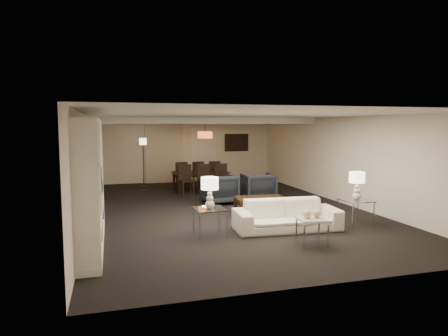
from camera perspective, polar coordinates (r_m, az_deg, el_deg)
name	(u,v)px	position (r m, az deg, el deg)	size (l,w,h in m)	color
floor	(224,208)	(10.96, 0.00, -5.73)	(11.00, 11.00, 0.00)	black
ceiling	(224,116)	(10.73, 0.00, 7.45)	(7.00, 11.00, 0.02)	silver
wall_back	(186,151)	(16.12, -5.39, 2.50)	(7.00, 0.02, 2.50)	beige
wall_front	(333,197)	(5.73, 15.34, -4.04)	(7.00, 0.02, 2.50)	beige
wall_left	(87,166)	(10.38, -18.92, 0.27)	(0.02, 11.00, 2.50)	beige
wall_right	(338,160)	(12.21, 16.01, 1.17)	(0.02, 11.00, 2.50)	beige
ceiling_soffit	(197,121)	(14.13, -3.93, 6.68)	(7.00, 4.00, 0.20)	silver
curtains	(164,152)	(15.90, -8.53, 2.23)	(1.50, 0.12, 2.40)	beige
door	(204,155)	(16.24, -2.93, 1.83)	(0.90, 0.05, 2.10)	silver
painting	(236,143)	(16.58, 1.79, 3.65)	(0.95, 0.04, 0.65)	#142D38
media_unit	(91,183)	(7.80, -18.47, -2.07)	(0.38, 3.40, 2.35)	white
pendant_light	(205,135)	(14.20, -2.73, 4.75)	(0.52, 0.52, 0.24)	#D8591E
sofa	(287,215)	(8.71, 8.97, -6.68)	(2.24, 0.88, 0.65)	beige
coffee_table	(260,206)	(10.17, 5.15, -5.41)	(1.23, 0.72, 0.44)	black
armchair_left	(219,189)	(11.54, -0.68, -3.03)	(0.89, 0.92, 0.83)	black
armchair_right	(258,187)	(11.91, 4.91, -2.77)	(0.89, 0.92, 0.83)	black
side_table_left	(210,222)	(8.16, -2.03, -7.76)	(0.61, 0.61, 0.57)	silver
side_table_right	(356,212)	(9.55, 18.31, -6.04)	(0.61, 0.61, 0.57)	silver
table_lamp_left	(210,193)	(8.04, -2.05, -3.57)	(0.35, 0.35, 0.64)	beige
table_lamp_right	(357,186)	(9.44, 18.43, -2.45)	(0.35, 0.35, 0.64)	beige
marble_table	(312,231)	(7.77, 12.41, -8.84)	(0.51, 0.51, 0.51)	white
gold_gourd_a	(307,214)	(7.64, 11.81, -6.47)	(0.16, 0.16, 0.16)	#EDB87D
gold_gourd_b	(317,214)	(7.74, 13.12, -6.42)	(0.14, 0.14, 0.14)	tan
television	(95,184)	(8.61, -18.01, -2.15)	(0.14, 1.05, 0.60)	black
vase_blue	(88,195)	(6.69, -18.86, -3.63)	(0.17, 0.17, 0.17)	#274AAC
vase_amber	(88,160)	(7.10, -18.81, 1.04)	(0.18, 0.18, 0.19)	#B6723C
floor_speaker	(100,202)	(9.51, -17.25, -4.67)	(0.11, 0.11, 1.02)	black
dining_table	(201,181)	(13.78, -3.38, -1.93)	(1.87, 1.04, 0.66)	black
chair_nl	(187,180)	(13.01, -5.33, -1.71)	(0.45, 0.45, 0.98)	black
chair_nm	(205,179)	(13.13, -2.76, -1.62)	(0.45, 0.45, 0.98)	black
chair_nr	(222,179)	(13.28, -0.24, -1.53)	(0.45, 0.45, 0.98)	black
chair_fl	(180,175)	(14.28, -6.30, -1.04)	(0.45, 0.45, 0.98)	black
chair_fm	(197,175)	(14.39, -3.94, -0.96)	(0.45, 0.45, 0.98)	black
chair_fr	(213,174)	(14.53, -1.63, -0.88)	(0.45, 0.45, 0.98)	black
floor_lamp	(143,163)	(14.90, -11.45, 0.75)	(0.26, 0.26, 1.79)	black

